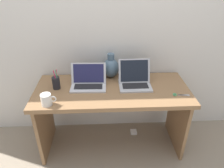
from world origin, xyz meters
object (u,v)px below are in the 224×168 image
(laptop_right, at_px, (135,79))
(power_brick, at_px, (134,132))
(laptop_left, at_px, (89,80))
(pen_cup, at_px, (56,83))
(green_vase, at_px, (111,67))
(coffee_mug, at_px, (47,100))
(scissors, at_px, (178,95))

(laptop_right, height_order, power_brick, laptop_right)
(laptop_left, relative_size, pen_cup, 1.73)
(green_vase, distance_m, coffee_mug, 0.73)
(coffee_mug, distance_m, scissors, 1.13)
(green_vase, xyz_separation_m, scissors, (0.58, -0.38, -0.10))
(coffee_mug, distance_m, pen_cup, 0.27)
(laptop_right, distance_m, scissors, 0.42)
(pen_cup, height_order, scissors, pen_cup)
(laptop_left, xyz_separation_m, coffee_mug, (-0.33, -0.30, -0.00))
(laptop_right, distance_m, pen_cup, 0.74)
(laptop_right, bearing_deg, pen_cup, -176.69)
(laptop_right, height_order, green_vase, green_vase)
(laptop_right, distance_m, power_brick, 0.76)
(laptop_right, relative_size, power_brick, 4.33)
(laptop_left, height_order, laptop_right, laptop_right)
(laptop_right, height_order, scissors, laptop_right)
(coffee_mug, relative_size, scissors, 0.86)
(power_brick, bearing_deg, green_vase, 160.01)
(laptop_right, xyz_separation_m, coffee_mug, (-0.77, -0.31, -0.01))
(scissors, height_order, power_brick, scissors)
(laptop_left, distance_m, coffee_mug, 0.45)
(laptop_left, distance_m, laptop_right, 0.44)
(laptop_right, xyz_separation_m, power_brick, (0.04, 0.08, -0.75))
(laptop_left, height_order, power_brick, laptop_left)
(laptop_left, xyz_separation_m, scissors, (0.80, -0.21, -0.05))
(laptop_right, bearing_deg, laptop_left, -179.61)
(laptop_left, distance_m, power_brick, 0.89)
(green_vase, distance_m, pen_cup, 0.56)
(laptop_right, distance_m, coffee_mug, 0.83)
(coffee_mug, bearing_deg, green_vase, 41.34)
(green_vase, bearing_deg, pen_cup, -157.37)
(green_vase, distance_m, power_brick, 0.84)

